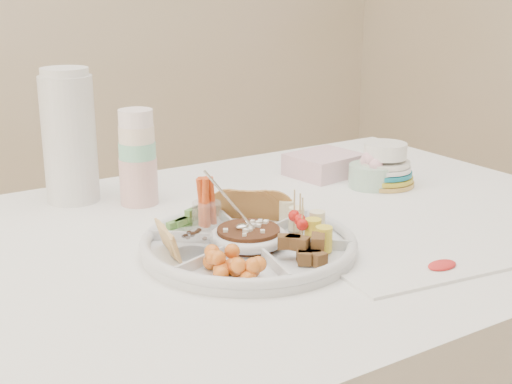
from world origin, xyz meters
TOP-DOWN VIEW (x-y plane):
  - party_tray at (-0.07, -0.09)m, footprint 0.48×0.48m
  - bean_dip at (-0.07, -0.09)m, footprint 0.14×0.14m
  - tortillas at (0.02, 0.01)m, footprint 0.12×0.12m
  - carrot_cucumber at (-0.11, 0.03)m, footprint 0.14×0.14m
  - pita_raisins at (-0.19, -0.06)m, footprint 0.13×0.13m
  - cherries at (-0.15, -0.19)m, footprint 0.14×0.14m
  - granola_chunks at (-0.02, -0.21)m, footprint 0.13×0.13m
  - banana_tomato at (0.06, -0.11)m, footprint 0.12×0.12m
  - cup_stack at (-0.11, 0.28)m, footprint 0.09×0.09m
  - thermos at (-0.23, 0.38)m, footprint 0.12×0.12m
  - flower_bowl at (0.39, 0.10)m, footprint 0.12×0.12m
  - napkin_stack at (0.37, 0.25)m, footprint 0.18×0.16m
  - plate_stack at (0.43, 0.10)m, footprint 0.16×0.16m
  - placemat at (0.14, -0.33)m, footprint 0.30×0.13m

SIDE VIEW (x-z plane):
  - placemat at x=0.14m, z-range 0.76..0.76m
  - party_tray at x=-0.07m, z-range 0.76..0.80m
  - napkin_stack at x=0.37m, z-range 0.76..0.81m
  - bean_dip at x=-0.07m, z-range 0.77..0.81m
  - cherries at x=-0.15m, z-range 0.77..0.82m
  - granola_chunks at x=-0.02m, z-range 0.77..0.82m
  - flower_bowl at x=0.39m, z-range 0.76..0.84m
  - tortillas at x=0.02m, z-range 0.77..0.83m
  - pita_raisins at x=-0.19m, z-range 0.77..0.83m
  - plate_stack at x=0.43m, z-range 0.76..0.85m
  - banana_tomato at x=0.06m, z-range 0.78..0.86m
  - carrot_cucumber at x=-0.11m, z-range 0.77..0.87m
  - cup_stack at x=-0.11m, z-range 0.76..0.98m
  - thermos at x=-0.23m, z-range 0.76..1.05m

